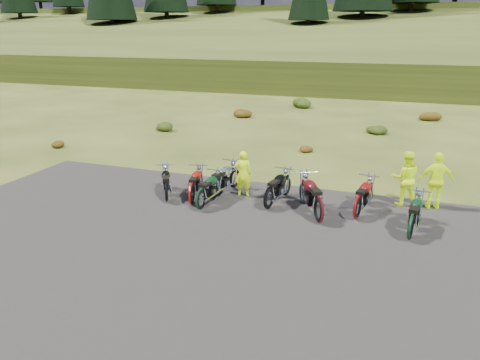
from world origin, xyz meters
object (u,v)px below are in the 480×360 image
at_px(motorcycle_0, 167,202).
at_px(motorcycle_7, 409,240).
at_px(person_middle, 243,174).
at_px(motorcycle_3, 213,201).

bearing_deg(motorcycle_0, motorcycle_7, -121.57).
bearing_deg(person_middle, motorcycle_3, 36.59).
xyz_separation_m(motorcycle_0, motorcycle_7, (7.80, -0.38, 0.00)).
bearing_deg(person_middle, motorcycle_7, 153.69).
xyz_separation_m(motorcycle_7, person_middle, (-5.55, 1.79, 0.81)).
xyz_separation_m(motorcycle_3, motorcycle_7, (6.36, -0.99, 0.00)).
xyz_separation_m(motorcycle_0, person_middle, (2.25, 1.42, 0.81)).
xyz_separation_m(motorcycle_3, person_middle, (0.81, 0.81, 0.81)).
xyz_separation_m(motorcycle_0, motorcycle_3, (1.44, 0.61, 0.00)).
distance_m(motorcycle_3, motorcycle_7, 6.43).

